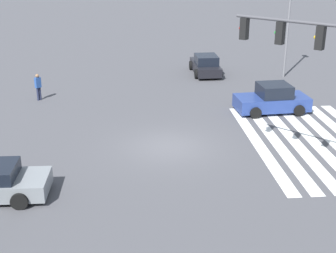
{
  "coord_description": "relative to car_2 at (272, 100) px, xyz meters",
  "views": [
    {
      "loc": [
        -20.9,
        1.84,
        9.13
      ],
      "look_at": [
        0.0,
        0.0,
        1.06
      ],
      "focal_mm": 50.0,
      "sensor_mm": 36.0,
      "label": 1
    }
  ],
  "objects": [
    {
      "name": "ground_plane",
      "position": [
        -4.69,
        6.57,
        -0.74
      ],
      "size": [
        144.67,
        144.67,
        0.0
      ],
      "primitive_type": "plane",
      "color": "#47474C"
    },
    {
      "name": "crosswalk_markings",
      "position": [
        -4.69,
        -0.78,
        -0.74
      ],
      "size": [
        10.83,
        6.3,
        0.01
      ],
      "rotation": [
        0.0,
        0.0,
        1.57
      ],
      "color": "silver",
      "rests_on": "ground_plane"
    },
    {
      "name": "pedestrian",
      "position": [
        3.48,
        14.1,
        0.21
      ],
      "size": [
        0.41,
        0.41,
        1.7
      ],
      "rotation": [
        0.0,
        0.0,
        -2.4
      ],
      "color": "#232842",
      "rests_on": "ground_plane"
    },
    {
      "name": "car_4",
      "position": [
        9.03,
        2.48,
        -0.05
      ],
      "size": [
        4.38,
        2.08,
        1.52
      ],
      "rotation": [
        0.0,
        0.0,
        0.02
      ],
      "color": "black",
      "rests_on": "ground_plane"
    },
    {
      "name": "car_2",
      "position": [
        0.0,
        0.0,
        0.0
      ],
      "size": [
        2.43,
        4.35,
        1.67
      ],
      "rotation": [
        0.0,
        0.0,
        1.64
      ],
      "color": "navy",
      "rests_on": "ground_plane"
    },
    {
      "name": "street_light_pole_a",
      "position": [
        7.68,
        -3.24,
        4.56
      ],
      "size": [
        0.8,
        0.36,
        8.98
      ],
      "color": "slate",
      "rests_on": "ground_plane"
    },
    {
      "name": "fire_hydrant",
      "position": [
        2.97,
        -0.86,
        -0.31
      ],
      "size": [
        0.22,
        0.22,
        0.86
      ],
      "color": "red",
      "rests_on": "ground_plane"
    }
  ]
}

